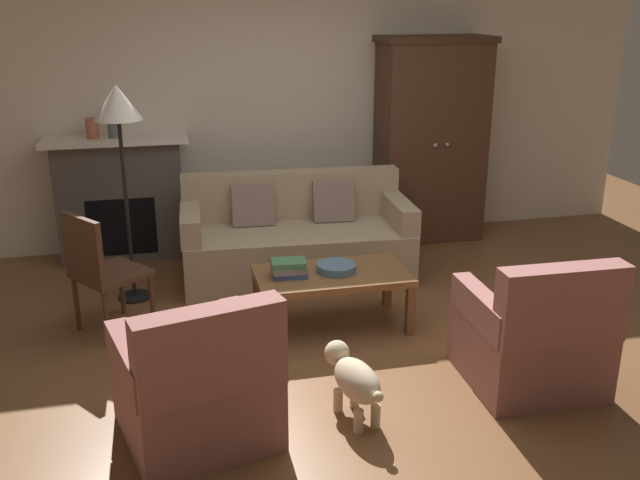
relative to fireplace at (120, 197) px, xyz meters
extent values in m
plane|color=brown|center=(1.55, -2.30, -0.57)|extent=(9.60, 9.60, 0.00)
cube|color=silver|center=(1.55, 0.25, 0.83)|extent=(7.20, 0.10, 2.80)
cube|color=#4C4947|center=(0.00, 0.00, -0.03)|extent=(1.10, 0.36, 1.08)
cube|color=black|center=(0.00, -0.18, -0.23)|extent=(0.60, 0.01, 0.52)
cube|color=white|center=(0.00, -0.02, 0.53)|extent=(1.26, 0.48, 0.04)
cube|color=#472D1E|center=(2.95, -0.08, 0.38)|extent=(1.00, 0.52, 1.90)
cube|color=#3C271A|center=(2.95, -0.08, 1.36)|extent=(1.06, 0.55, 0.06)
sphere|color=#ADAFB5|center=(2.89, -0.35, 0.42)|extent=(0.04, 0.04, 0.04)
sphere|color=#ADAFB5|center=(3.01, -0.35, 0.42)|extent=(0.04, 0.04, 0.04)
cube|color=tan|center=(1.46, -0.89, -0.35)|extent=(1.94, 0.95, 0.44)
cube|color=tan|center=(1.48, -0.55, 0.08)|extent=(1.91, 0.29, 0.42)
cube|color=tan|center=(0.58, -0.84, -0.02)|extent=(0.20, 0.81, 0.22)
cube|color=tan|center=(2.34, -0.94, -0.02)|extent=(0.20, 0.81, 0.22)
cube|color=#7F6B60|center=(1.12, -0.67, 0.04)|extent=(0.37, 0.21, 0.37)
cube|color=#7F6B60|center=(1.82, -0.71, 0.04)|extent=(0.37, 0.21, 0.37)
cube|color=brown|center=(1.52, -1.88, -0.17)|extent=(1.10, 0.60, 0.05)
cube|color=brown|center=(1.01, -2.14, -0.38)|extent=(0.06, 0.06, 0.37)
cube|color=brown|center=(2.03, -2.14, -0.38)|extent=(0.06, 0.06, 0.37)
cube|color=brown|center=(1.01, -1.62, -0.38)|extent=(0.06, 0.06, 0.37)
cube|color=brown|center=(2.03, -1.62, -0.38)|extent=(0.06, 0.06, 0.37)
cylinder|color=slate|center=(1.55, -1.87, -0.12)|extent=(0.29, 0.29, 0.06)
cube|color=#38569E|center=(1.21, -1.87, -0.13)|extent=(0.25, 0.19, 0.03)
cube|color=gray|center=(1.20, -1.88, -0.09)|extent=(0.24, 0.17, 0.04)
cube|color=#427A4C|center=(1.20, -1.88, -0.05)|extent=(0.26, 0.19, 0.04)
cylinder|color=#A86042|center=(-0.18, -0.02, 0.64)|extent=(0.11, 0.11, 0.18)
cylinder|color=#565B66|center=(0.00, -0.02, 0.66)|extent=(0.10, 0.10, 0.22)
cube|color=#935B56|center=(0.46, -3.03, -0.36)|extent=(0.92, 0.92, 0.42)
cube|color=#935B56|center=(0.53, -3.34, 0.08)|extent=(0.78, 0.34, 0.46)
cube|color=#935B56|center=(0.78, -2.96, -0.05)|extent=(0.28, 0.71, 0.20)
cube|color=#935B56|center=(0.14, -3.11, -0.05)|extent=(0.28, 0.71, 0.20)
cube|color=#935B56|center=(2.52, -2.92, -0.36)|extent=(0.78, 0.78, 0.42)
cube|color=#935B56|center=(2.51, -3.23, 0.08)|extent=(0.76, 0.18, 0.46)
cube|color=#935B56|center=(2.85, -2.92, -0.05)|extent=(0.14, 0.70, 0.20)
cube|color=#935B56|center=(2.19, -2.91, -0.05)|extent=(0.14, 0.70, 0.20)
cube|color=#472D1E|center=(-0.03, -1.57, -0.14)|extent=(0.61, 0.61, 0.04)
cylinder|color=#472D1E|center=(0.24, -1.61, -0.36)|extent=(0.04, 0.04, 0.41)
cylinder|color=#472D1E|center=(0.02, -1.30, -0.36)|extent=(0.04, 0.04, 0.41)
cylinder|color=#472D1E|center=(-0.07, -1.83, -0.36)|extent=(0.04, 0.04, 0.41)
cylinder|color=#472D1E|center=(-0.29, -1.52, -0.36)|extent=(0.04, 0.04, 0.41)
cube|color=#472D1E|center=(-0.19, -1.68, 0.11)|extent=(0.29, 0.38, 0.45)
cylinder|color=black|center=(0.10, -1.02, -0.56)|extent=(0.26, 0.26, 0.02)
cylinder|color=black|center=(0.10, -1.02, 0.16)|extent=(0.03, 0.03, 1.45)
cone|color=white|center=(0.10, -1.02, 0.99)|extent=(0.36, 0.36, 0.26)
ellipsoid|color=beige|center=(1.35, -3.10, -0.32)|extent=(0.29, 0.44, 0.22)
sphere|color=beige|center=(1.30, -2.87, -0.26)|extent=(0.15, 0.15, 0.15)
cylinder|color=beige|center=(1.27, -3.00, -0.50)|extent=(0.06, 0.06, 0.14)
cylinder|color=beige|center=(1.38, -2.97, -0.50)|extent=(0.06, 0.06, 0.14)
cylinder|color=beige|center=(1.33, -3.23, -0.50)|extent=(0.06, 0.06, 0.14)
cylinder|color=beige|center=(1.44, -3.20, -0.50)|extent=(0.06, 0.06, 0.14)
sphere|color=beige|center=(1.41, -3.32, -0.30)|extent=(0.06, 0.06, 0.06)
camera|label=1|loc=(0.35, -6.49, 1.73)|focal=39.92mm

